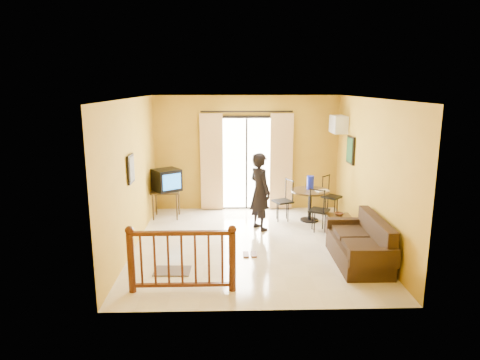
{
  "coord_description": "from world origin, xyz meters",
  "views": [
    {
      "loc": [
        -0.46,
        -7.85,
        3.04
      ],
      "look_at": [
        -0.22,
        0.2,
        1.24
      ],
      "focal_mm": 32.0,
      "sensor_mm": 36.0,
      "label": 1
    }
  ],
  "objects_px": {
    "television": "(167,180)",
    "coffee_table": "(341,225)",
    "dining_table": "(310,197)",
    "standing_person": "(260,191)",
    "sofa": "(361,246)"
  },
  "relations": [
    {
      "from": "television",
      "to": "coffee_table",
      "type": "height_order",
      "value": "television"
    },
    {
      "from": "sofa",
      "to": "standing_person",
      "type": "relative_size",
      "value": 1.02
    },
    {
      "from": "coffee_table",
      "to": "standing_person",
      "type": "bearing_deg",
      "value": 162.02
    },
    {
      "from": "television",
      "to": "dining_table",
      "type": "relative_size",
      "value": 0.87
    },
    {
      "from": "coffee_table",
      "to": "standing_person",
      "type": "xyz_separation_m",
      "value": [
        -1.63,
        0.53,
        0.57
      ]
    },
    {
      "from": "coffee_table",
      "to": "sofa",
      "type": "distance_m",
      "value": 1.32
    },
    {
      "from": "television",
      "to": "sofa",
      "type": "relative_size",
      "value": 0.44
    },
    {
      "from": "television",
      "to": "standing_person",
      "type": "bearing_deg",
      "value": -57.8
    },
    {
      "from": "coffee_table",
      "to": "sofa",
      "type": "xyz_separation_m",
      "value": [
        0.0,
        -1.31,
        0.05
      ]
    },
    {
      "from": "television",
      "to": "sofa",
      "type": "bearing_deg",
      "value": -71.15
    },
    {
      "from": "sofa",
      "to": "dining_table",
      "type": "bearing_deg",
      "value": 101.35
    },
    {
      "from": "coffee_table",
      "to": "television",
      "type": "bearing_deg",
      "value": 159.25
    },
    {
      "from": "sofa",
      "to": "standing_person",
      "type": "xyz_separation_m",
      "value": [
        -1.63,
        1.84,
        0.53
      ]
    },
    {
      "from": "coffee_table",
      "to": "standing_person",
      "type": "distance_m",
      "value": 1.81
    },
    {
      "from": "dining_table",
      "to": "standing_person",
      "type": "bearing_deg",
      "value": -155.39
    }
  ]
}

